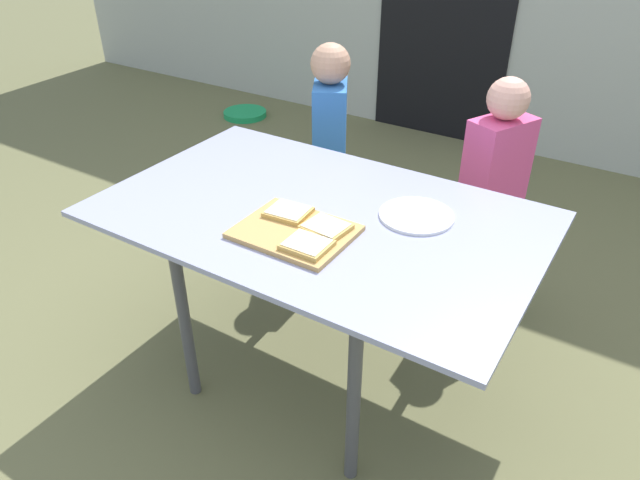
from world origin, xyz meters
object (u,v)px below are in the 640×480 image
at_px(cutting_board, 295,232).
at_px(pizza_slice_far_left, 288,212).
at_px(child_left, 330,141).
at_px(dining_table, 318,230).
at_px(child_right, 493,186).
at_px(pizza_slice_near_right, 307,245).
at_px(plate_white_right, 416,215).
at_px(garden_hose_coil, 245,114).
at_px(pizza_slice_far_right, 326,227).

bearing_deg(cutting_board, pizza_slice_far_left, 136.47).
bearing_deg(child_left, dining_table, -61.07).
bearing_deg(child_right, child_left, -179.39).
bearing_deg(pizza_slice_far_left, child_left, 113.17).
height_order(pizza_slice_near_right, child_right, child_right).
relative_size(dining_table, plate_white_right, 5.94).
bearing_deg(dining_table, cutting_board, -85.18).
distance_m(plate_white_right, child_left, 0.91).
distance_m(pizza_slice_far_left, garden_hose_coil, 2.83).
height_order(dining_table, pizza_slice_near_right, pizza_slice_near_right).
distance_m(pizza_slice_far_left, pizza_slice_near_right, 0.19).
distance_m(plate_white_right, child_right, 0.62).
bearing_deg(cutting_board, dining_table, 94.82).
bearing_deg(pizza_slice_far_right, plate_white_right, 51.99).
xyz_separation_m(dining_table, garden_hose_coil, (-1.90, 1.96, -0.59)).
bearing_deg(dining_table, plate_white_right, 26.17).
relative_size(plate_white_right, child_left, 0.23).
relative_size(pizza_slice_near_right, garden_hose_coil, 0.40).
relative_size(pizza_slice_far_right, plate_white_right, 0.60).
distance_m(pizza_slice_far_left, child_right, 0.92).
height_order(cutting_board, pizza_slice_near_right, pizza_slice_near_right).
bearing_deg(dining_table, pizza_slice_near_right, -65.54).
bearing_deg(dining_table, garden_hose_coil, 134.20).
xyz_separation_m(pizza_slice_far_left, pizza_slice_far_right, (0.14, -0.02, 0.00)).
bearing_deg(pizza_slice_far_left, garden_hose_coil, 132.16).
distance_m(dining_table, cutting_board, 0.17).
distance_m(dining_table, child_right, 0.81).
xyz_separation_m(pizza_slice_far_left, pizza_slice_near_right, (0.15, -0.12, 0.00)).
bearing_deg(cutting_board, child_left, 115.34).
height_order(pizza_slice_far_right, garden_hose_coil, pizza_slice_far_right).
bearing_deg(child_right, pizza_slice_near_right, -104.37).
distance_m(cutting_board, pizza_slice_far_left, 0.09).
height_order(pizza_slice_far_right, child_right, child_right).
xyz_separation_m(pizza_slice_far_left, plate_white_right, (0.33, 0.22, -0.02)).
relative_size(child_left, child_right, 1.02).
xyz_separation_m(dining_table, cutting_board, (0.01, -0.15, 0.07)).
distance_m(pizza_slice_far_left, pizza_slice_far_right, 0.15).
relative_size(pizza_slice_far_left, pizza_slice_far_right, 0.99).
relative_size(cutting_board, pizza_slice_far_right, 2.40).
height_order(pizza_slice_far_left, garden_hose_coil, pizza_slice_far_left).
bearing_deg(child_left, pizza_slice_near_right, -62.03).
bearing_deg(cutting_board, plate_white_right, 47.35).
height_order(pizza_slice_far_left, child_left, child_left).
bearing_deg(dining_table, child_left, 118.93).
xyz_separation_m(dining_table, child_right, (0.34, 0.74, -0.07)).
bearing_deg(garden_hose_coil, cutting_board, -47.70).
height_order(dining_table, child_left, child_left).
bearing_deg(pizza_slice_far_left, plate_white_right, 33.69).
bearing_deg(child_right, garden_hose_coil, 151.41).
distance_m(pizza_slice_far_left, plate_white_right, 0.39).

